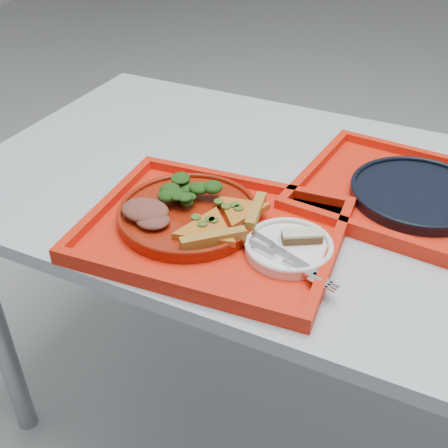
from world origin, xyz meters
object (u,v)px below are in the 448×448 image
(tray_main, at_px, (213,233))
(tray_far, at_px, (416,201))
(dinner_plate, at_px, (189,216))
(navy_plate, at_px, (418,195))
(dessert_bar, at_px, (302,236))

(tray_main, xyz_separation_m, tray_far, (0.31, 0.27, 0.00))
(tray_far, height_order, dinner_plate, dinner_plate)
(tray_main, bearing_deg, navy_plate, 36.39)
(dinner_plate, bearing_deg, navy_plate, 35.26)
(tray_main, height_order, tray_far, same)
(tray_far, distance_m, dinner_plate, 0.45)
(tray_far, distance_m, dessert_bar, 0.29)
(tray_far, relative_size, navy_plate, 1.73)
(tray_main, relative_size, tray_far, 1.00)
(tray_far, xyz_separation_m, dessert_bar, (-0.15, -0.25, 0.03))
(tray_main, bearing_deg, dinner_plate, 165.28)
(tray_far, xyz_separation_m, dinner_plate, (-0.37, -0.26, 0.02))
(tray_main, distance_m, dinner_plate, 0.06)
(dessert_bar, bearing_deg, dinner_plate, 153.12)
(tray_far, bearing_deg, dessert_bar, -116.47)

